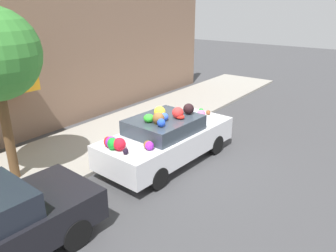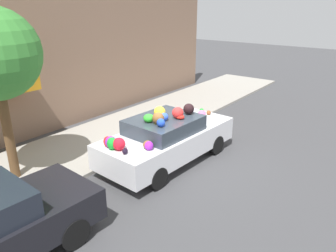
% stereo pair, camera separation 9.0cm
% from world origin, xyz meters
% --- Properties ---
extents(ground_plane, '(60.00, 60.00, 0.00)m').
position_xyz_m(ground_plane, '(0.00, 0.00, 0.00)').
color(ground_plane, '#424244').
extents(sidewalk_curb, '(24.00, 3.20, 0.11)m').
position_xyz_m(sidewalk_curb, '(0.00, 2.70, 0.05)').
color(sidewalk_curb, '#9E998E').
rests_on(sidewalk_curb, ground).
extents(building_facade, '(18.00, 1.20, 5.35)m').
position_xyz_m(building_facade, '(-0.12, 4.92, 2.65)').
color(building_facade, '#846651').
rests_on(building_facade, ground).
extents(fire_hydrant, '(0.20, 0.20, 0.70)m').
position_xyz_m(fire_hydrant, '(1.71, 1.47, 0.45)').
color(fire_hydrant, red).
rests_on(fire_hydrant, sidewalk_curb).
extents(art_car, '(4.49, 2.03, 1.74)m').
position_xyz_m(art_car, '(-0.06, -0.04, 0.77)').
color(art_car, silver).
rests_on(art_car, ground).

